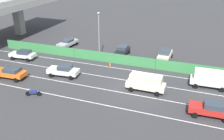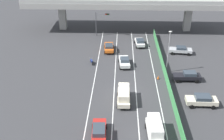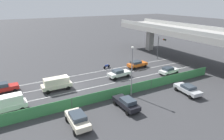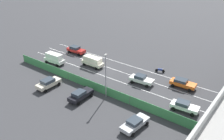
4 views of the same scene
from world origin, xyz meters
The scene contains 20 objects.
ground_plane centered at (0.00, 0.00, 0.00)m, with size 300.00×300.00×0.00m, color #38383A.
lane_line_left_edge centered at (-5.23, 4.81, 0.00)m, with size 0.14×45.61×0.01m, color silver.
lane_line_mid_left centered at (-1.74, 4.81, 0.00)m, with size 0.14×45.61×0.01m, color silver.
lane_line_mid_right centered at (1.74, 4.81, 0.00)m, with size 0.14×45.61×0.01m, color silver.
lane_line_right_edge centered at (5.23, 4.81, 0.00)m, with size 0.14×45.61×0.01m, color silver.
elevated_overpass centered at (0.00, 29.61, 6.77)m, with size 48.30×9.36×8.47m.
green_fence centered at (6.96, 4.81, 0.82)m, with size 0.10×41.71×1.63m.
car_van_cream centered at (-0.23, -2.33, 1.23)m, with size 2.03×4.88×2.18m.
car_hatchback_white centered at (-0.08, 9.61, 0.90)m, with size 2.30×4.59×1.66m.
car_sedan_red centered at (-3.31, -10.22, 0.94)m, with size 2.12×4.63×1.70m.
car_sedan_white centered at (3.30, 19.29, 0.87)m, with size 2.25×4.37×1.56m.
car_taxi_orange centered at (-3.29, 16.22, 0.89)m, with size 2.26×4.64×1.58m.
car_van_white centered at (3.62, -9.82, 1.30)m, with size 2.15×4.80×2.32m.
motorcycle centered at (-6.33, 10.23, 0.46)m, with size 0.85×1.87×0.93m.
parked_sedan_cream centered at (11.18, -2.82, 0.95)m, with size 4.55×2.11×1.70m.
parked_sedan_dark centered at (10.58, 4.43, 0.91)m, with size 4.68×1.98×1.65m.
parked_wagon_silver centered at (11.41, 15.50, 0.85)m, with size 4.83×2.43×1.50m.
traffic_light centered at (-5.64, 24.81, 4.03)m, with size 3.25×0.93×5.74m.
street_lamp centered at (7.49, 7.32, 4.71)m, with size 0.60×0.36×7.85m.
traffic_cone centered at (5.72, 4.77, 0.34)m, with size 0.47×0.47×0.72m.
Camera 3 is at (31.00, -9.21, 14.16)m, focal length 32.22 mm.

